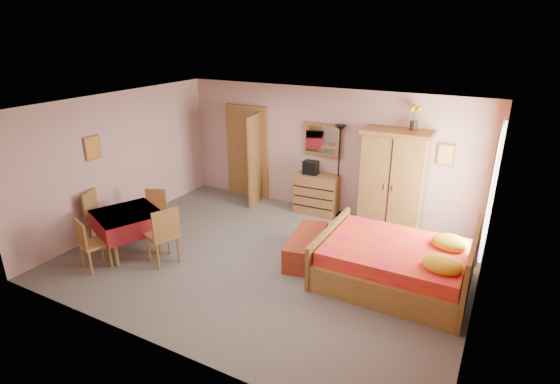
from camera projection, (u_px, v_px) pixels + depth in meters
The scene contains 23 objects.
floor at pixel (267, 259), 7.45m from camera, with size 6.50×6.50×0.00m, color slate.
ceiling at pixel (265, 107), 6.53m from camera, with size 6.50×6.50×0.00m, color brown.
wall_back at pixel (326, 151), 9.05m from camera, with size 6.50×0.10×2.60m, color tan.
wall_front at pixel (155, 256), 4.93m from camera, with size 6.50×0.10×2.60m, color tan.
wall_left at pixel (120, 160), 8.43m from camera, with size 0.10×5.00×2.60m, color tan.
wall_right at pixel (486, 230), 5.55m from camera, with size 0.10×5.00×2.60m, color tan.
doorway at pixel (248, 153), 9.96m from camera, with size 1.06×0.12×2.15m, color #9E6B35.
window at pixel (492, 189), 6.51m from camera, with size 0.08×1.40×1.95m, color white.
picture_left at pixel (92, 148), 7.78m from camera, with size 0.04×0.32×0.42m, color orange.
picture_back at pixel (446, 155), 7.90m from camera, with size 0.30×0.04×0.40m, color #D8BF59.
chest_of_drawers at pixel (317, 194), 9.18m from camera, with size 0.89×0.45×0.85m, color brown.
wall_mirror at pixel (322, 140), 8.95m from camera, with size 0.85×0.04×0.67m, color white.
stereo at pixel (311, 168), 9.05m from camera, with size 0.30×0.22×0.28m, color black.
floor_lamp at pixel (338, 171), 8.90m from camera, with size 0.24×0.24×1.92m, color black.
wardrobe at pixel (393, 181), 8.24m from camera, with size 1.26×0.65×1.97m, color olive.
sunflower_vase at pixel (414, 117), 7.79m from camera, with size 0.19×0.19×0.48m, color yellow.
bed at pixel (395, 252), 6.62m from camera, with size 2.23×1.76×1.03m, color red.
bench at pixel (306, 246), 7.44m from camera, with size 0.48×1.29×0.43m, color maroon.
dining_table at pixel (129, 232), 7.61m from camera, with size 1.01×1.01×0.74m, color maroon.
chair_south at pixel (94, 243), 7.06m from camera, with size 0.40×0.40×0.88m, color #A77438.
chair_north at pixel (154, 214), 8.18m from camera, with size 0.39×0.39×0.86m, color #A96F39.
chair_west at pixel (102, 217), 7.90m from camera, with size 0.44×0.44×0.98m, color brown.
chair_east at pixel (162, 234), 7.22m from camera, with size 0.46×0.46×1.01m, color #9F6A35.
Camera 1 is at (3.31, -5.67, 3.73)m, focal length 28.00 mm.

